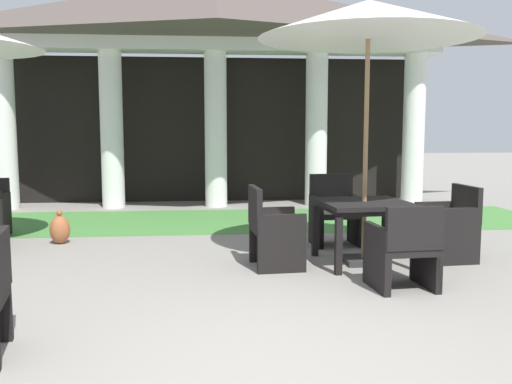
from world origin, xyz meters
TOP-DOWN VIEW (x-y plane):
  - ground_plane at (0.00, 0.00)m, footprint 60.00×60.00m
  - background_pavilion at (0.00, 7.82)m, footprint 9.15×2.99m
  - lawn_strip at (0.00, 5.98)m, footprint 10.95×2.47m
  - patio_table_near_foreground at (1.58, 2.90)m, footprint 1.04×1.04m
  - patio_umbrella_near_foreground at (1.58, 2.90)m, footprint 2.44×2.44m
  - patio_chair_near_foreground_south at (1.66, 1.85)m, footprint 0.61×0.61m
  - patio_chair_near_foreground_north at (1.49, 3.95)m, footprint 0.65×0.57m
  - patio_chair_near_foreground_east at (2.63, 2.99)m, footprint 0.58×0.65m
  - patio_chair_near_foreground_west at (0.53, 2.82)m, footprint 0.58×0.64m
  - terracotta_urn at (-2.16, 4.33)m, footprint 0.26×0.26m

SIDE VIEW (x-z plane):
  - ground_plane at x=0.00m, z-range 0.00..0.00m
  - lawn_strip at x=0.00m, z-range 0.00..0.01m
  - terracotta_urn at x=-2.16m, z-range -0.04..0.42m
  - patio_chair_near_foreground_south at x=1.66m, z-range -0.03..0.80m
  - patio_chair_near_foreground_east at x=2.63m, z-range -0.02..0.85m
  - patio_chair_near_foreground_west at x=0.53m, z-range -0.03..0.87m
  - patio_chair_near_foreground_north at x=1.49m, z-range -0.04..0.88m
  - patio_table_near_foreground at x=1.58m, z-range 0.26..0.98m
  - patio_umbrella_near_foreground at x=1.58m, z-range 1.21..4.20m
  - background_pavilion at x=0.00m, z-range 1.19..5.57m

